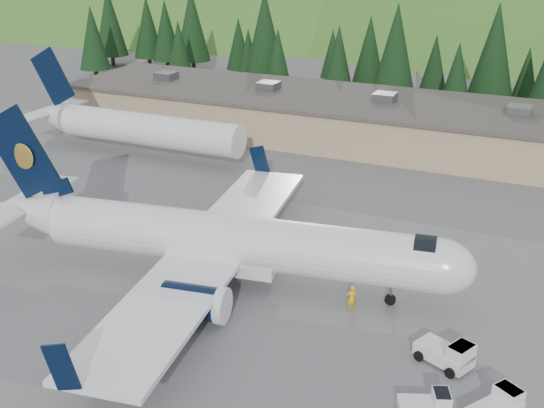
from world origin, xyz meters
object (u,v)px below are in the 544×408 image
at_px(terminal_building, 343,118).
at_px(baggage_tug_b, 448,354).
at_px(airliner, 223,241).
at_px(baggage_tug_c, 498,407).
at_px(second_airliner, 128,126).
at_px(ramp_worker, 352,298).
at_px(baggage_tug_a, 429,405).

bearing_deg(terminal_building, baggage_tug_b, -63.53).
distance_m(airliner, baggage_tug_c, 21.58).
xyz_separation_m(second_airliner, ramp_worker, (33.62, -22.27, -2.37)).
xyz_separation_m(airliner, second_airliner, (-23.87, 22.16, 0.09)).
height_order(airliner, terminal_building, airliner).
bearing_deg(baggage_tug_a, airliner, 131.12).
distance_m(airliner, baggage_tug_b, 17.45).
height_order(baggage_tug_c, terminal_building, terminal_building).
height_order(baggage_tug_a, ramp_worker, ramp_worker).
bearing_deg(baggage_tug_b, terminal_building, 140.88).
height_order(second_airliner, terminal_building, second_airliner).
bearing_deg(baggage_tug_c, terminal_building, 61.17).
bearing_deg(second_airliner, ramp_worker, -33.53).
distance_m(baggage_tug_a, ramp_worker, 10.97).
relative_size(second_airliner, baggage_tug_c, 8.23).
distance_m(baggage_tug_c, ramp_worker, 12.64).
height_order(baggage_tug_a, terminal_building, terminal_building).
bearing_deg(terminal_building, baggage_tug_c, -62.06).
relative_size(second_airliner, baggage_tug_b, 7.41).
distance_m(baggage_tug_a, terminal_building, 51.12).
height_order(airliner, baggage_tug_b, airliner).
xyz_separation_m(airliner, baggage_tug_c, (20.16, -7.29, -2.52)).
height_order(baggage_tug_b, baggage_tug_c, baggage_tug_b).
relative_size(baggage_tug_a, terminal_building, 0.04).
bearing_deg(baggage_tug_a, baggage_tug_b, 66.90).
distance_m(airliner, terminal_building, 38.37).
distance_m(baggage_tug_b, baggage_tug_c, 4.88).
bearing_deg(baggage_tug_c, baggage_tug_b, 75.41).
bearing_deg(terminal_building, airliner, -84.09).
distance_m(airliner, ramp_worker, 10.02).
distance_m(second_airliner, baggage_tug_b, 48.32).
height_order(baggage_tug_c, ramp_worker, ramp_worker).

